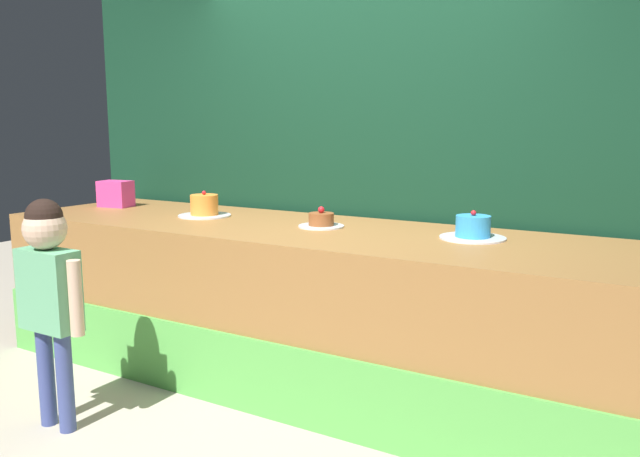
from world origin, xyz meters
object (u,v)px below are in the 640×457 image
pink_box (116,194)px  cake_right (473,229)px  cake_center (321,221)px  cake_left (204,207)px  child_figure (49,283)px

pink_box → cake_right: 2.70m
pink_box → cake_center: size_ratio=0.84×
cake_left → cake_center: 0.90m
cake_left → cake_right: 1.80m
cake_center → child_figure: bearing=-123.7°
cake_center → pink_box: bearing=178.7°
cake_left → cake_right: size_ratio=0.99×
child_figure → cake_right: size_ratio=3.37×
cake_left → cake_right: cake_left is taller
cake_center → cake_left: bearing=-179.4°
cake_right → pink_box: bearing=-179.2°
pink_box → cake_center: 1.80m
cake_center → cake_right: size_ratio=0.77×
child_figure → pink_box: child_figure is taller
cake_right → cake_left: bearing=-177.3°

